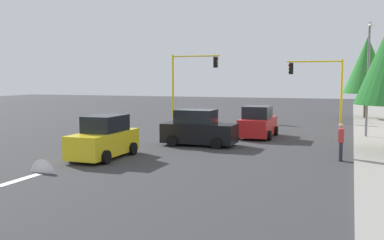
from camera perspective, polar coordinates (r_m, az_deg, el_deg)
ground_plane at (r=27.18m, az=1.35°, el=-2.56°), size 120.00×120.00×0.00m
lane_arrow_near at (r=18.46m, az=-19.16°, el=-6.57°), size 2.40×1.10×1.10m
traffic_signal_far_left at (r=39.69m, az=15.55°, el=5.11°), size 0.36×4.59×5.23m
traffic_signal_far_right at (r=42.03m, az=-0.15°, el=5.86°), size 0.36×4.59×5.85m
street_lamp_curbside at (r=29.23m, az=21.22°, el=6.18°), size 2.15×0.28×7.00m
tree_roadside_far at (r=43.63m, az=21.06°, el=6.45°), size 4.06×4.06×7.42m
car_red at (r=28.73m, az=8.24°, el=-0.38°), size 4.05×2.08×1.98m
car_black at (r=25.05m, az=0.83°, el=-1.15°), size 2.11×4.01×1.98m
car_yellow at (r=21.51m, az=-10.95°, el=-2.32°), size 4.13×1.94×1.98m
pedestrian_crossing at (r=21.39m, az=18.15°, el=-2.49°), size 0.40×0.24×1.70m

